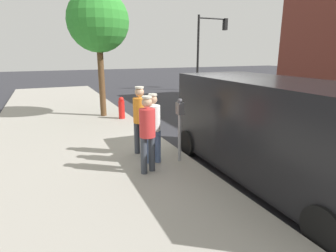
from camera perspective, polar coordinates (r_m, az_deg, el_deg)
The scene contains 10 objects.
ground_plane at distance 8.25m, azimuth 7.93°, elevation -4.38°, with size 80.00×80.00×0.00m, color #2D2D33.
sidewalk_slab at distance 7.11m, azimuth -17.00°, elevation -7.45°, with size 5.00×32.00×0.15m, color #9E998E.
parking_meter_near at distance 6.51m, azimuth 2.41°, elevation 1.39°, with size 0.14×0.18×1.52m.
pedestrian_in_orange at distance 7.00m, azimuth -5.73°, elevation 2.02°, with size 0.34×0.34×1.74m.
pedestrian_in_red at distance 5.90m, azimuth -4.23°, elevation -0.77°, with size 0.35×0.34×1.68m.
pedestrian_in_white at distance 6.44m, azimuth -3.10°, elevation 0.35°, with size 0.35×0.34×1.64m.
parked_van at distance 6.24m, azimuth 20.99°, elevation -0.45°, with size 2.21×5.24×2.15m.
traffic_light_corner at distance 21.04m, azimuth 8.26°, elevation 16.92°, with size 2.48×0.42×5.20m.
street_tree at distance 11.69m, azimuth -14.09°, elevation 19.97°, with size 2.36×2.36×4.88m.
fire_hydrant at distance 11.16m, azimuth -9.47°, elevation 3.64°, with size 0.24×0.24×0.86m.
Camera 1 is at (4.18, 6.58, 2.69)m, focal length 29.83 mm.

